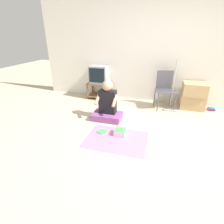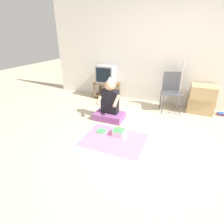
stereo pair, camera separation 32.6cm
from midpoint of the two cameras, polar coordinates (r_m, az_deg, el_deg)
ground_plane at (r=2.95m, az=13.72°, el=-11.55°), size 16.00×16.00×0.00m
wall_back at (r=4.61m, az=20.39°, el=17.78°), size 6.40×0.06×2.55m
tv_stand at (r=4.93m, az=0.13°, el=7.51°), size 0.66×0.41×0.44m
tv at (r=4.82m, az=0.14°, el=12.20°), size 0.48×0.40×0.47m
folding_chair at (r=4.34m, az=20.91°, el=7.03°), size 0.53×0.49×0.89m
cardboard_box_stack at (r=4.55m, az=29.08°, el=3.76°), size 0.55×0.47×0.64m
dust_mop at (r=4.28m, az=22.84°, el=4.16°), size 0.28×0.32×1.22m
book_pile at (r=4.73m, az=33.71°, el=-0.55°), size 0.16×0.15×0.05m
person_seated at (r=3.66m, az=1.76°, el=2.08°), size 0.61×0.41×0.92m
party_cloth at (r=3.09m, az=3.66°, el=-9.00°), size 1.07×0.81×0.01m
birthday_cake at (r=3.19m, az=5.19°, el=-6.70°), size 0.20×0.20×0.18m
paper_plate at (r=3.31m, az=-0.63°, el=-6.25°), size 0.19×0.19×0.01m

